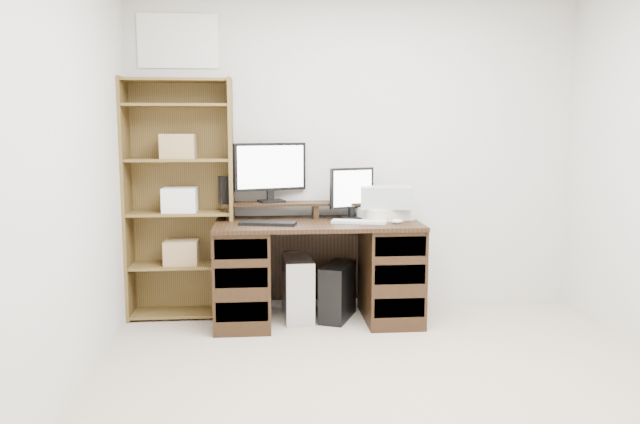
{
  "coord_description": "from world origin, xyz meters",
  "views": [
    {
      "loc": [
        -0.71,
        -2.88,
        1.44
      ],
      "look_at": [
        -0.33,
        1.43,
        0.85
      ],
      "focal_mm": 35.0,
      "sensor_mm": 36.0,
      "label": 1
    }
  ],
  "objects": [
    {
      "name": "basket",
      "position": [
        0.19,
        1.71,
        0.92
      ],
      "size": [
        0.41,
        0.32,
        0.16
      ],
      "primitive_type": "cube",
      "rotation": [
        0.0,
        0.0,
        -0.14
      ],
      "color": "#A2A7AC",
      "rests_on": "printer"
    },
    {
      "name": "printer",
      "position": [
        0.19,
        1.71,
        0.79
      ],
      "size": [
        0.42,
        0.37,
        0.09
      ],
      "primitive_type": "cube",
      "rotation": [
        0.0,
        0.0,
        0.34
      ],
      "color": "beige",
      "rests_on": "desk"
    },
    {
      "name": "mouse",
      "position": [
        0.23,
        1.49,
        0.77
      ],
      "size": [
        0.1,
        0.08,
        0.03
      ],
      "primitive_type": "ellipsoid",
      "rotation": [
        0.0,
        0.0,
        0.28
      ],
      "color": "silver",
      "rests_on": "desk"
    },
    {
      "name": "keyboard_white",
      "position": [
        -0.04,
        1.55,
        0.76
      ],
      "size": [
        0.41,
        0.23,
        0.02
      ],
      "primitive_type": "cube",
      "rotation": [
        0.0,
        0.0,
        -0.29
      ],
      "color": "silver",
      "rests_on": "desk"
    },
    {
      "name": "desk",
      "position": [
        -0.33,
        1.64,
        0.39
      ],
      "size": [
        1.5,
        0.7,
        0.75
      ],
      "color": "black",
      "rests_on": "ground"
    },
    {
      "name": "speaker",
      "position": [
        -1.01,
        1.83,
        0.97
      ],
      "size": [
        0.11,
        0.11,
        0.2
      ],
      "primitive_type": "cube",
      "rotation": [
        0.0,
        0.0,
        0.37
      ],
      "color": "black",
      "rests_on": "riser_shelf"
    },
    {
      "name": "monitor_small",
      "position": [
        -0.06,
        1.76,
        0.96
      ],
      "size": [
        0.34,
        0.18,
        0.39
      ],
      "rotation": [
        0.0,
        0.0,
        0.34
      ],
      "color": "black",
      "rests_on": "desk"
    },
    {
      "name": "monitor_wide",
      "position": [
        -0.67,
        1.89,
        1.12
      ],
      "size": [
        0.55,
        0.23,
        0.45
      ],
      "rotation": [
        0.0,
        0.0,
        0.33
      ],
      "color": "black",
      "rests_on": "riser_shelf"
    },
    {
      "name": "bookshelf",
      "position": [
        -1.35,
        1.86,
        0.92
      ],
      "size": [
        0.8,
        0.3,
        1.8
      ],
      "color": "brown",
      "rests_on": "ground"
    },
    {
      "name": "room",
      "position": [
        -0.0,
        0.0,
        1.25
      ],
      "size": [
        3.54,
        4.04,
        2.54
      ],
      "color": "#BBAA93",
      "rests_on": "ground"
    },
    {
      "name": "riser_shelf",
      "position": [
        -0.33,
        1.85,
        0.84
      ],
      "size": [
        1.4,
        0.22,
        0.12
      ],
      "color": "black",
      "rests_on": "desk"
    },
    {
      "name": "tower_black",
      "position": [
        -0.18,
        1.67,
        0.21
      ],
      "size": [
        0.33,
        0.45,
        0.42
      ],
      "rotation": [
        0.0,
        0.0,
        -0.4
      ],
      "color": "black",
      "rests_on": "ground"
    },
    {
      "name": "keyboard_black",
      "position": [
        -0.7,
        1.52,
        0.76
      ],
      "size": [
        0.42,
        0.22,
        0.02
      ],
      "primitive_type": "cube",
      "rotation": [
        0.0,
        0.0,
        -0.22
      ],
      "color": "black",
      "rests_on": "desk"
    },
    {
      "name": "tower_silver",
      "position": [
        -0.47,
        1.72,
        0.23
      ],
      "size": [
        0.23,
        0.48,
        0.47
      ],
      "primitive_type": "cube",
      "rotation": [
        0.0,
        0.0,
        0.04
      ],
      "color": "#BBBDC2",
      "rests_on": "ground"
    }
  ]
}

